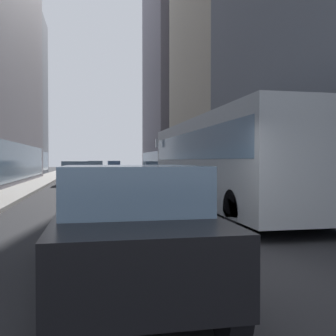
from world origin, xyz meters
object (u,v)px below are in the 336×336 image
object	(u,v)px
car_grey_wagon	(75,172)
car_silver_sedan	(155,172)
car_blue_hatchback	(114,167)
car_white_van	(95,167)
car_black_suv	(130,228)
dalmatian_dog	(190,207)
transit_bus	(222,158)

from	to	relation	value
car_grey_wagon	car_silver_sedan	size ratio (longest dim) A/B	1.08
car_silver_sedan	car_blue_hatchback	size ratio (longest dim) A/B	0.89
car_grey_wagon	car_silver_sedan	xyz separation A→B (m)	(5.60, -0.93, -0.00)
car_white_van	car_blue_hatchback	size ratio (longest dim) A/B	0.88
car_white_van	car_black_suv	distance (m)	42.79
car_blue_hatchback	dalmatian_dog	world-z (taller)	car_blue_hatchback
car_grey_wagon	car_white_van	xyz separation A→B (m)	(1.60, 19.58, -0.00)
car_silver_sedan	transit_bus	bearing A→B (deg)	-90.00
car_silver_sedan	car_blue_hatchback	bearing A→B (deg)	93.89
car_white_van	car_silver_sedan	bearing A→B (deg)	-78.97
transit_bus	car_white_van	distance (m)	35.23
transit_bus	car_grey_wagon	world-z (taller)	transit_bus
transit_bus	car_white_van	size ratio (longest dim) A/B	2.87
car_grey_wagon	car_silver_sedan	distance (m)	5.68
transit_bus	car_grey_wagon	xyz separation A→B (m)	(-5.60, 15.40, -0.95)
transit_bus	dalmatian_dog	xyz separation A→B (m)	(-2.07, -3.48, -1.26)
car_black_suv	car_white_van	bearing A→B (deg)	90.00
transit_bus	car_blue_hatchback	bearing A→B (deg)	92.41
dalmatian_dog	car_blue_hatchback	bearing A→B (deg)	89.35
car_blue_hatchback	car_silver_sedan	bearing A→B (deg)	-86.11
transit_bus	car_silver_sedan	size ratio (longest dim) A/B	2.84
car_black_suv	car_grey_wagon	bearing A→B (deg)	93.94
car_silver_sedan	dalmatian_dog	bearing A→B (deg)	-96.59
transit_bus	car_grey_wagon	bearing A→B (deg)	109.98
car_blue_hatchback	car_grey_wagon	bearing A→B (deg)	-100.03
transit_bus	car_silver_sedan	world-z (taller)	transit_bus
car_grey_wagon	car_white_van	world-z (taller)	same
car_black_suv	car_silver_sedan	bearing A→B (deg)	79.82
car_silver_sedan	car_grey_wagon	bearing A→B (deg)	170.53
car_blue_hatchback	dalmatian_dog	bearing A→B (deg)	-90.65
car_white_van	transit_bus	bearing A→B (deg)	-83.48
car_silver_sedan	car_black_suv	distance (m)	22.63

